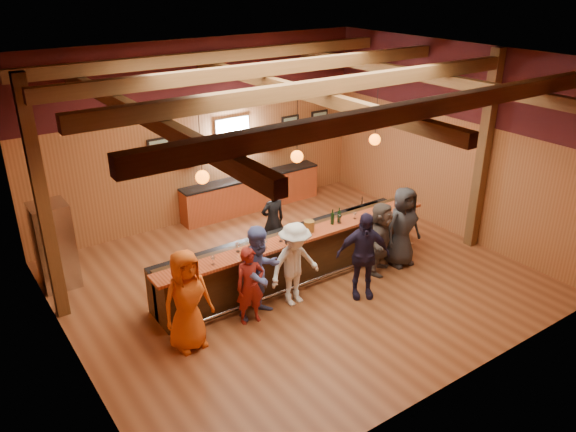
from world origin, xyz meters
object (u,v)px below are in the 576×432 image
Objects in this scene: customer_white at (295,264)px; stainless_fridge at (54,246)px; bar_counter at (293,255)px; customer_denim at (260,272)px; customer_brown at (381,238)px; customer_dark at (403,227)px; bartender at (273,221)px; back_bar_cabinet at (252,193)px; customer_navy at (363,255)px; ice_bucket at (309,226)px; bottle_a at (332,218)px; customer_orange at (187,300)px; customer_redvest at (250,286)px.

stainless_fridge is at bearing 134.78° from customer_white.
bar_counter is 3.48× the size of customer_denim.
customer_white reaches higher than customer_brown.
customer_denim reaches higher than customer_dark.
bartender is at bearing 76.83° from bar_counter.
stainless_fridge reaches higher than back_bar_cabinet.
bar_counter reaches higher than back_bar_cabinet.
customer_brown is at bearing -3.28° from customer_white.
stainless_fridge reaches higher than customer_navy.
bottle_a is (0.61, 0.01, 0.01)m from ice_bucket.
bartender reaches higher than ice_bucket.
ice_bucket is at bearing 91.06° from bartender.
customer_orange is 1.02× the size of customer_navy.
bottle_a is at bearing 111.12° from customer_brown.
customer_denim is (0.27, 0.09, 0.16)m from customer_redvest.
bar_counter is at bearing 13.81° from customer_orange.
customer_brown is (0.95, 0.51, -0.10)m from customer_navy.
customer_redvest reaches higher than bar_counter.
stainless_fridge is 6.65m from customer_brown.
customer_orange is (-2.82, -0.92, 0.39)m from bar_counter.
customer_redvest reaches higher than ice_bucket.
bartender is at bearing -16.46° from stainless_fridge.
ice_bucket is (0.75, 0.56, 0.38)m from customer_white.
bottle_a is at bearing 7.34° from customer_denim.
customer_brown is (3.21, 0.01, 0.05)m from customer_redvest.
bar_counter is 1.57× the size of back_bar_cabinet.
bartender is 1.59m from bottle_a.
customer_brown is 1.62m from ice_bucket.
customer_white is at bearing -123.20° from bar_counter.
ice_bucket is (-0.49, 1.09, 0.33)m from customer_navy.
customer_brown is 4.79× the size of bottle_a.
bottle_a is (4.93, -2.72, 0.34)m from stainless_fridge.
customer_navy is at bearing -3.38° from customer_redvest.
ice_bucket is at bearing 7.63° from customer_orange.
customer_brown is 2.45m from bartender.
back_bar_cabinet is 5.24m from customer_redvest.
customer_navy is 1.25m from ice_bucket.
customer_orange is at bearing -168.03° from ice_bucket.
back_bar_cabinet is 2.36× the size of customer_white.
back_bar_cabinet is (1.18, 3.57, -0.05)m from bar_counter.
stainless_fridge reaches higher than bar_counter.
customer_orange is at bearing -157.53° from customer_navy.
customer_dark is 1.12× the size of bartender.
customer_white is 7.27× the size of ice_bucket.
customer_dark reaches higher than customer_brown.
customer_white is 2.19m from customer_brown.
back_bar_cabinet is 2.68× the size of customer_redvest.
stainless_fridge is at bearing 116.98° from customer_brown.
bottle_a is (-0.37, -3.84, 0.76)m from back_bar_cabinet.
customer_denim reaches higher than ice_bucket.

